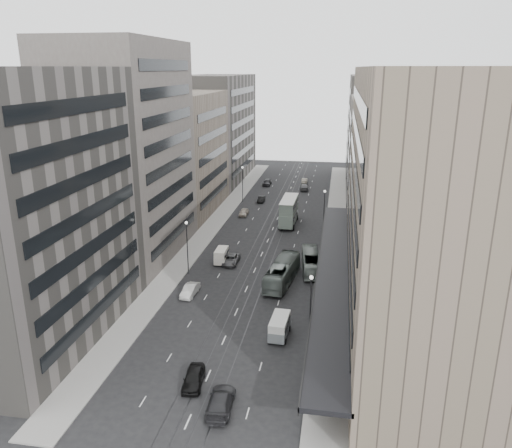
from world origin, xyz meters
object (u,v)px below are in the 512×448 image
Objects in this scene: panel_van at (221,255)px; sedan_2 at (231,260)px; bus_far at (311,262)px; sedan_1 at (190,290)px; vw_microbus at (280,326)px; sedan_0 at (194,378)px; bus_near at (282,272)px; double_decker at (289,211)px; pedestrian at (328,348)px.

panel_van reaches higher than sedan_2.
sedan_1 is at bearing 29.85° from bus_far.
vw_microbus is 1.01× the size of sedan_0.
bus_far is 12.73m from sedan_2.
bus_near is 2.65× the size of sedan_1.
sedan_2 is at bearing -1.48° from panel_van.
panel_van is (-10.46, 5.94, -0.34)m from bus_near.
bus_far is at bearing 86.76° from vw_microbus.
sedan_0 reaches higher than sedan_2.
vw_microbus is 12.82m from sedan_0.
bus_far is (3.78, 5.23, -0.23)m from bus_near.
sedan_0 is 20.49m from sedan_1.
sedan_0 is (-7.20, -10.59, -0.58)m from vw_microbus.
bus_far is 14.26m from panel_van.
sedan_1 is at bearing 101.87° from sedan_0.
sedan_1 reaches higher than sedan_2.
double_decker reaches higher than bus_far.
vw_microbus reaches higher than sedan_2.
double_decker is at bearing -82.12° from bus_far.
bus_far is at bearing 67.07° from sedan_0.
sedan_0 is 1.04× the size of sedan_1.
pedestrian is at bearing 23.92° from sedan_0.
sedan_1 is (-9.95, -34.45, -2.15)m from double_decker.
panel_van reaches higher than sedan_1.
sedan_0 is 31.92m from sedan_2.
pedestrian is at bearing -55.63° from panel_van.
sedan_2 is at bearing 119.32° from vw_microbus.
panel_van is 32.11m from sedan_0.
bus_far is 1.04× the size of double_decker.
bus_far is 2.06× the size of sedan_2.
panel_van is (-11.94, 21.16, -0.06)m from vw_microbus.
double_decker is 43.54m from vw_microbus.
vw_microbus reaches higher than pedestrian.
bus_near is 19.78m from pedestrian.
sedan_1 is (-11.97, -6.30, -0.91)m from bus_near.
bus_far is 5.84× the size of pedestrian.
panel_van is at bearing -109.68° from double_decker.
sedan_0 is at bearing -69.43° from sedan_1.
bus_near is at bearing 47.78° from bus_far.
sedan_1 is at bearing -50.11° from pedestrian.
panel_van is 12.35m from sedan_1.
vw_microbus is 0.94× the size of sedan_2.
pedestrian is at bearing 91.84° from bus_far.
vw_microbus is at bearing 49.90° from sedan_0.
sedan_2 is (-12.69, 0.72, -0.73)m from bus_far.
bus_near reaches higher than panel_van.
vw_microbus reaches higher than sedan_0.
vw_microbus is at bearing -47.06° from pedestrian.
panel_van is at bearing 85.75° from sedan_1.
bus_far is 19.53m from sedan_1.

